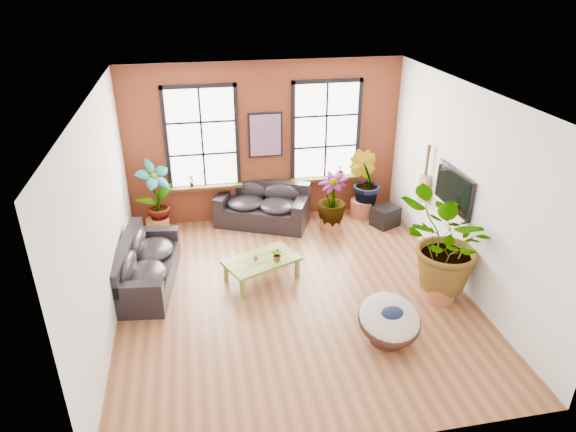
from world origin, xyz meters
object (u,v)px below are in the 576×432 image
(coffee_table, at_px, (262,261))
(papasan_chair, at_px, (389,320))
(sofa_left, at_px, (144,266))
(sofa_back, at_px, (263,206))

(coffee_table, relative_size, papasan_chair, 1.43)
(sofa_left, xyz_separation_m, coffee_table, (2.10, -0.22, -0.01))
(sofa_back, bearing_deg, papasan_chair, -49.62)
(sofa_back, relative_size, sofa_left, 0.99)
(coffee_table, bearing_deg, sofa_back, 57.21)
(coffee_table, bearing_deg, papasan_chair, -75.02)
(sofa_left, height_order, coffee_table, sofa_left)
(sofa_back, xyz_separation_m, papasan_chair, (1.29, -4.37, -0.04))
(sofa_left, bearing_deg, sofa_back, -42.81)
(sofa_back, distance_m, papasan_chair, 4.56)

